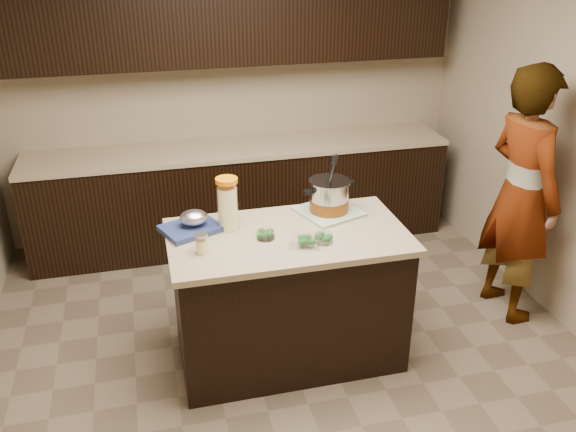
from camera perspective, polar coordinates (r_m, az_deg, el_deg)
name	(u,v)px	position (r m, az deg, el deg)	size (l,w,h in m)	color
ground_plane	(288,353)	(4.20, 0.00, -12.68)	(4.00, 4.00, 0.00)	brown
room_shell	(288,102)	(3.42, 0.00, 10.58)	(4.04, 4.04, 2.72)	tan
back_cabinets	(239,140)	(5.27, -4.63, 7.12)	(3.60, 0.63, 2.33)	black
island	(288,296)	(3.93, 0.00, -7.49)	(1.46, 0.81, 0.90)	black
dish_towel	(329,212)	(3.98, 3.84, 0.42)	(0.36, 0.36, 0.02)	#5E8056
stock_pot	(329,198)	(3.94, 3.88, 1.72)	(0.37, 0.33, 0.38)	#B7B7BC
lemonade_pitcher	(228,206)	(3.73, -5.67, 0.97)	(0.14, 0.14, 0.33)	#FAEB98
mason_jar	(201,244)	(3.51, -8.10, -2.61)	(0.09, 0.09, 0.13)	#FAEB98
broccoli_tub_left	(266,235)	(3.65, -2.11, -1.76)	(0.14, 0.14, 0.05)	silver
broccoli_tub_right	(324,239)	(3.61, 3.36, -2.12)	(0.13, 0.13, 0.05)	silver
broccoli_tub_rect	(305,241)	(3.56, 1.62, -2.40)	(0.20, 0.17, 0.06)	silver
blue_tray	(192,224)	(3.77, -8.97, -0.78)	(0.41, 0.37, 0.13)	navy
person	(521,195)	(4.51, 20.99, 1.82)	(0.67, 0.44, 1.83)	gray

